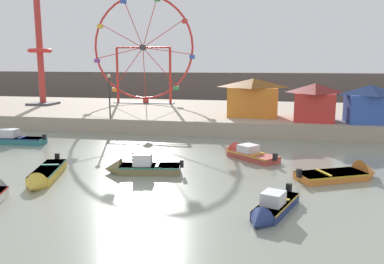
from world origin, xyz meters
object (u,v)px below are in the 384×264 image
Objects in this scene: motorboat_faded_red at (244,153)px; motorboat_olive_wood at (138,167)px; motorboat_navy_blue at (271,209)px; motorboat_mustard_yellow at (44,176)px; ferris_wheel_red_frame at (143,49)px; promenade_lamp_near at (109,89)px; carnival_booth_orange_canopy at (253,97)px; motorboat_teal_painted at (4,139)px; carnival_booth_red_striped at (315,101)px; carnival_booth_blue_tent at (370,103)px; motorboat_orange_hull at (348,174)px; mooring_buoy_orange at (135,155)px; drop_tower_red_tower at (40,55)px.

motorboat_olive_wood is (-5.59, -5.05, 0.07)m from motorboat_faded_red.
motorboat_navy_blue reaches higher than motorboat_mustard_yellow.
ferris_wheel_red_frame is at bearing -133.69° from motorboat_navy_blue.
ferris_wheel_red_frame is at bearing -15.25° from motorboat_faded_red.
motorboat_faded_red reaches higher than motorboat_mustard_yellow.
motorboat_navy_blue is 22.30m from promenade_lamp_near.
motorboat_navy_blue is at bearing -63.22° from ferris_wheel_red_frame.
promenade_lamp_near is (-12.23, -3.67, 0.75)m from carnival_booth_orange_canopy.
carnival_booth_red_striped reaches higher than motorboat_teal_painted.
carnival_booth_orange_canopy is 12.79m from promenade_lamp_near.
promenade_lamp_near is at bearing -168.32° from carnival_booth_red_striped.
carnival_booth_red_striped is 4.25m from carnival_booth_blue_tent.
motorboat_teal_painted is 25.08m from carnival_booth_red_striped.
motorboat_navy_blue is 0.89× the size of motorboat_orange_hull.
motorboat_orange_hull is 13.02m from carnival_booth_blue_tent.
carnival_booth_red_striped is 0.94× the size of carnival_booth_blue_tent.
carnival_booth_blue_tent is (22.66, -11.30, -4.68)m from ferris_wheel_red_frame.
mooring_buoy_orange is (11.42, -2.63, -0.12)m from motorboat_teal_painted.
carnival_booth_orange_canopy is (5.63, 15.67, 2.70)m from motorboat_olive_wood.
ferris_wheel_red_frame reaches higher than carnival_booth_orange_canopy.
drop_tower_red_tower is at bearing 7.40° from motorboat_faded_red.
carnival_booth_blue_tent reaches higher than motorboat_faded_red.
promenade_lamp_near is (-12.19, 6.95, 3.52)m from motorboat_faded_red.
motorboat_orange_hull reaches higher than mooring_buoy_orange.
carnival_booth_orange_canopy reaches higher than motorboat_navy_blue.
motorboat_faded_red is 7.54m from motorboat_olive_wood.
ferris_wheel_red_frame is 11.58m from drop_tower_red_tower.
carnival_booth_blue_tent is at bearing -147.51° from motorboat_olive_wood.
motorboat_teal_painted is at bearing -135.96° from promenade_lamp_near.
motorboat_olive_wood is 1.18× the size of carnival_booth_red_striped.
motorboat_orange_hull reaches higher than motorboat_mustard_yellow.
motorboat_faded_red is 1.03× the size of carnival_booth_blue_tent.
motorboat_faded_red is 0.32× the size of drop_tower_red_tower.
carnival_booth_blue_tent reaches higher than motorboat_orange_hull.
mooring_buoy_orange is at bearing -58.76° from promenade_lamp_near.
ferris_wheel_red_frame is (-7.63, 24.80, 7.20)m from motorboat_olive_wood.
carnival_booth_blue_tent is 9.24× the size of mooring_buoy_orange.
motorboat_faded_red is 0.93× the size of motorboat_olive_wood.
motorboat_mustard_yellow is 0.39× the size of drop_tower_red_tower.
carnival_booth_orange_canopy is (0.04, 10.62, 2.77)m from motorboat_faded_red.
motorboat_olive_wood reaches higher than motorboat_faded_red.
promenade_lamp_near is (-2.22, 14.39, 3.51)m from motorboat_mustard_yellow.
promenade_lamp_near is (1.03, -12.80, -3.75)m from ferris_wheel_red_frame.
motorboat_teal_painted is 1.59× the size of carnival_booth_red_striped.
motorboat_orange_hull is 10.94× the size of mooring_buoy_orange.
motorboat_orange_hull is at bearing 87.60° from motorboat_mustard_yellow.
promenade_lamp_near is (-17.42, -2.05, 0.89)m from carnival_booth_red_striped.
motorboat_olive_wood reaches higher than mooring_buoy_orange.
motorboat_orange_hull is 36.58m from drop_tower_red_tower.
carnival_booth_red_striped reaches higher than motorboat_mustard_yellow.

